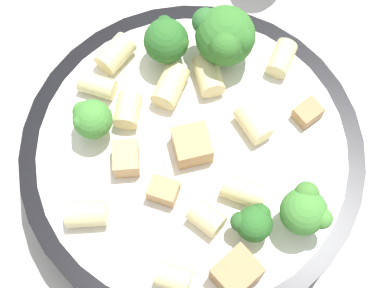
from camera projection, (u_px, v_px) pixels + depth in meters
The scene contains 23 objects.
ground_plane at pixel (192, 171), 0.45m from camera, with size 2.00×2.00×0.00m, color beige.
pasta_bowl at pixel (192, 159), 0.43m from camera, with size 0.23×0.23×0.04m.
broccoli_floret_0 at pixel (254, 222), 0.38m from camera, with size 0.03×0.02×0.03m.
broccoli_floret_1 at pixel (225, 36), 0.42m from camera, with size 0.04×0.04×0.05m.
broccoli_floret_2 at pixel (305, 210), 0.38m from camera, with size 0.03×0.03×0.04m.
broccoli_floret_3 at pixel (167, 41), 0.42m from camera, with size 0.03×0.03×0.04m.
broccoli_floret_4 at pixel (91, 119), 0.40m from camera, with size 0.03×0.03×0.03m.
rigatoni_0 at pixel (173, 278), 0.38m from camera, with size 0.02×0.02×0.02m, color beige.
rigatoni_1 at pixel (130, 106), 0.42m from camera, with size 0.02×0.02×0.02m, color beige.
rigatoni_2 at pixel (206, 218), 0.39m from camera, with size 0.02×0.02×0.02m, color beige.
rigatoni_3 at pixel (282, 58), 0.43m from camera, with size 0.01×0.01×0.02m, color beige.
rigatoni_4 at pixel (170, 86), 0.42m from camera, with size 0.02×0.02×0.03m, color beige.
rigatoni_5 at pixel (86, 214), 0.39m from camera, with size 0.02×0.02×0.02m, color beige.
rigatoni_6 at pixel (253, 123), 0.42m from camera, with size 0.02×0.02×0.03m, color beige.
rigatoni_7 at pixel (97, 86), 0.43m from camera, with size 0.01×0.01×0.02m, color beige.
rigatoni_8 at pixel (115, 54), 0.43m from camera, with size 0.02×0.02×0.03m, color beige.
rigatoni_9 at pixel (244, 192), 0.40m from camera, with size 0.02×0.02×0.03m, color beige.
rigatoni_10 at pixel (208, 75), 0.43m from camera, with size 0.02×0.02×0.03m, color beige.
chicken_chunk_0 at pixel (196, 144), 0.41m from camera, with size 0.02×0.02×0.02m, color tan.
chicken_chunk_1 at pixel (166, 193), 0.40m from camera, with size 0.02×0.01×0.01m, color tan.
chicken_chunk_2 at pixel (308, 113), 0.42m from camera, with size 0.02×0.01×0.01m, color #A87A4C.
chicken_chunk_3 at pixel (126, 159), 0.41m from camera, with size 0.02×0.02×0.02m, color tan.
chicken_chunk_4 at pixel (237, 273), 0.37m from camera, with size 0.03×0.02×0.02m, color #A87A4C.
Camera 1 is at (0.08, -0.14, 0.42)m, focal length 60.00 mm.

